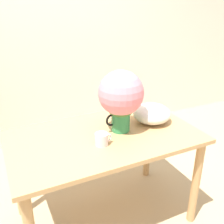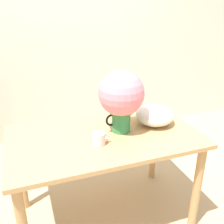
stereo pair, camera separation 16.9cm
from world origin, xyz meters
name	(u,v)px [view 2 (the right image)]	position (x,y,z in m)	size (l,w,h in m)	color
wall_back	(64,29)	(0.00, 1.63, 1.30)	(8.00, 0.05, 2.60)	silver
table	(104,148)	(-0.04, 0.14, 0.63)	(1.30, 0.77, 0.74)	tan
flower_vase	(121,97)	(0.10, 0.15, 0.99)	(0.31, 0.31, 0.44)	#2D844C
coffee_mug	(99,139)	(-0.10, 0.02, 0.78)	(0.12, 0.08, 0.08)	silver
white_bowl	(155,115)	(0.38, 0.17, 0.81)	(0.28, 0.28, 0.14)	silver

